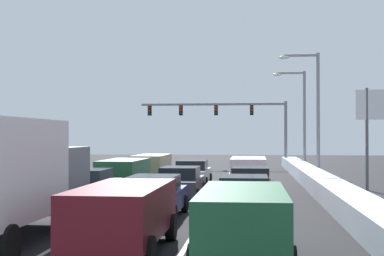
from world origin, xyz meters
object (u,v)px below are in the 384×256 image
at_px(traffic_light_gantry, 230,115).
at_px(street_lamp_right_mid, 300,111).
at_px(sedan_red_right_lane_third, 250,183).
at_px(sedan_tan_right_lane_second, 244,197).
at_px(sedan_silver_center_lane_fourth, 192,173).
at_px(sedan_charcoal_center_lane_third, 180,183).
at_px(box_truck_left_lane_nearest, 7,173).
at_px(suv_tan_left_lane_fourth, 152,165).
at_px(street_lamp_right_near, 313,104).
at_px(suv_green_left_lane_third, 124,172).
at_px(suv_maroon_center_lane_nearest, 123,212).
at_px(sedan_navy_center_lane_second, 154,196).
at_px(sedan_black_left_lane_second, 89,187).
at_px(suv_white_right_lane_fourth, 248,169).
at_px(suv_green_right_lane_nearest, 243,218).

relative_size(traffic_light_gantry, street_lamp_right_mid, 1.70).
bearing_deg(sedan_red_right_lane_third, sedan_tan_right_lane_second, -91.95).
bearing_deg(sedan_silver_center_lane_fourth, sedan_charcoal_center_lane_third, -88.48).
bearing_deg(box_truck_left_lane_nearest, sedan_silver_center_lane_fourth, 79.69).
bearing_deg(suv_tan_left_lane_fourth, street_lamp_right_near, 3.94).
relative_size(traffic_light_gantry, street_lamp_right_near, 1.68).
height_order(street_lamp_right_near, street_lamp_right_mid, street_lamp_right_near).
height_order(box_truck_left_lane_nearest, suv_green_left_lane_third, box_truck_left_lane_nearest).
bearing_deg(box_truck_left_lane_nearest, suv_maroon_center_lane_nearest, -13.52).
xyz_separation_m(sedan_tan_right_lane_second, suv_green_left_lane_third, (-6.45, 9.06, 0.25)).
height_order(suv_maroon_center_lane_nearest, street_lamp_right_near, street_lamp_right_near).
height_order(suv_tan_left_lane_fourth, street_lamp_right_near, street_lamp_right_near).
bearing_deg(traffic_light_gantry, street_lamp_right_near, -69.64).
relative_size(sedan_red_right_lane_third, suv_green_left_lane_third, 0.92).
bearing_deg(sedan_navy_center_lane_second, sedan_red_right_lane_third, 59.95).
bearing_deg(sedan_tan_right_lane_second, suv_maroon_center_lane_nearest, -115.76).
bearing_deg(sedan_tan_right_lane_second, sedan_black_left_lane_second, 153.65).
distance_m(suv_white_right_lane_fourth, street_lamp_right_mid, 15.18).
distance_m(suv_tan_left_lane_fourth, traffic_light_gantry, 18.02).
xyz_separation_m(sedan_tan_right_lane_second, sedan_charcoal_center_lane_third, (-2.98, 5.46, 0.00)).
distance_m(sedan_red_right_lane_third, suv_green_left_lane_third, 7.49).
xyz_separation_m(suv_green_left_lane_third, traffic_light_gantry, (4.61, 24.28, 3.87)).
height_order(suv_green_right_lane_nearest, sedan_red_right_lane_third, suv_green_right_lane_nearest).
bearing_deg(suv_tan_left_lane_fourth, suv_maroon_center_lane_nearest, -81.39).
bearing_deg(suv_green_right_lane_nearest, suv_tan_left_lane_fourth, 105.41).
height_order(suv_green_right_lane_nearest, suv_green_left_lane_third, same).
xyz_separation_m(suv_green_right_lane_nearest, box_truck_left_lane_nearest, (-6.40, 1.58, 0.88)).
xyz_separation_m(sedan_navy_center_lane_second, traffic_light_gantry, (1.33, 33.56, 4.12)).
xyz_separation_m(suv_tan_left_lane_fourth, street_lamp_right_mid, (10.49, 10.04, 3.90)).
height_order(sedan_black_left_lane_second, street_lamp_right_mid, street_lamp_right_mid).
relative_size(sedan_red_right_lane_third, traffic_light_gantry, 0.32).
bearing_deg(suv_maroon_center_lane_nearest, street_lamp_right_near, 72.86).
bearing_deg(sedan_black_left_lane_second, box_truck_left_lane_nearest, -88.01).
distance_m(suv_green_right_lane_nearest, sedan_black_left_lane_second, 12.13).
relative_size(suv_green_left_lane_third, suv_tan_left_lane_fourth, 1.00).
height_order(suv_white_right_lane_fourth, sedan_black_left_lane_second, suv_white_right_lane_fourth).
bearing_deg(sedan_navy_center_lane_second, sedan_black_left_lane_second, 134.58).
distance_m(sedan_charcoal_center_lane_third, street_lamp_right_near, 14.26).
relative_size(box_truck_left_lane_nearest, suv_tan_left_lane_fourth, 1.47).
height_order(sedan_tan_right_lane_second, traffic_light_gantry, traffic_light_gantry).
bearing_deg(suv_white_right_lane_fourth, street_lamp_right_mid, 73.70).
bearing_deg(traffic_light_gantry, suv_white_right_lane_fourth, -84.82).
bearing_deg(suv_green_right_lane_nearest, suv_green_left_lane_third, 112.33).
bearing_deg(suv_green_right_lane_nearest, sedan_red_right_lane_third, 89.43).
xyz_separation_m(sedan_tan_right_lane_second, sedan_silver_center_lane_fourth, (-3.16, 12.22, 0.00)).
bearing_deg(sedan_red_right_lane_third, street_lamp_right_mid, 79.12).
bearing_deg(suv_green_left_lane_third, suv_maroon_center_lane_nearest, -76.85).
relative_size(suv_white_right_lane_fourth, traffic_light_gantry, 0.35).
relative_size(sedan_silver_center_lane_fourth, traffic_light_gantry, 0.32).
xyz_separation_m(suv_maroon_center_lane_nearest, suv_tan_left_lane_fourth, (-3.39, 22.38, 0.00)).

